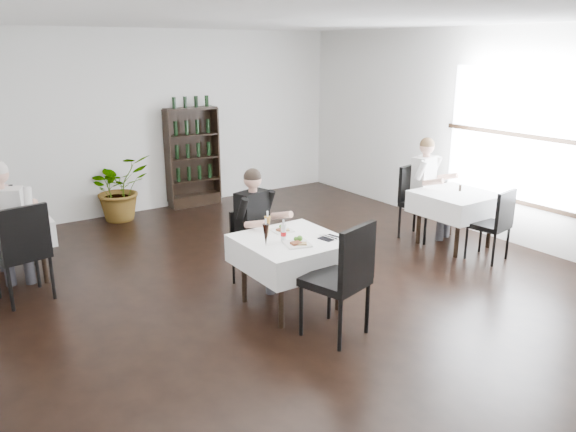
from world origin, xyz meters
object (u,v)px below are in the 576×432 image
Objects in this scene: wine_shelf at (193,158)px; main_table at (291,252)px; diner_main at (258,219)px; potted_tree at (119,188)px.

wine_shelf is 4.41m from main_table.
main_table is (-0.90, -4.31, -0.23)m from wine_shelf.
diner_main reaches higher than main_table.
wine_shelf reaches higher than diner_main.
diner_main is at bearing -103.83° from wine_shelf.
wine_shelf is 1.65× the size of potted_tree.
diner_main reaches higher than potted_tree.
main_table is 0.97× the size of potted_tree.
wine_shelf is 1.25× the size of diner_main.
main_table is at bearing -101.78° from wine_shelf.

